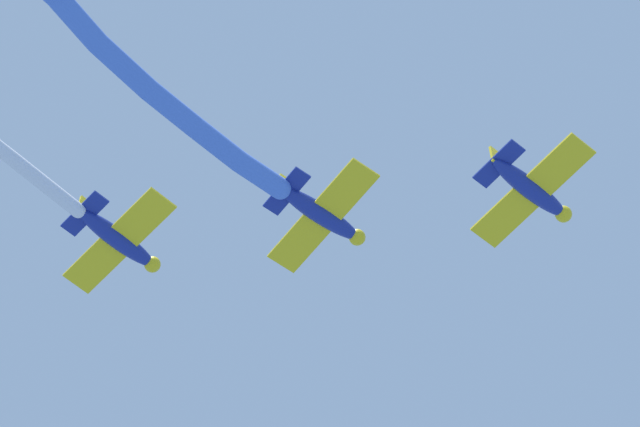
% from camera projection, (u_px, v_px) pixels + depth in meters
% --- Properties ---
extents(airplane_lead, '(4.79, 6.33, 1.56)m').
position_uv_depth(airplane_lead, '(531.00, 189.00, 63.69)').
color(airplane_lead, navy).
extents(airplane_left_wing, '(4.82, 6.34, 1.56)m').
position_uv_depth(airplane_left_wing, '(322.00, 215.00, 64.65)').
color(airplane_left_wing, navy).
extents(smoke_trail_left_wing, '(18.61, 2.22, 1.27)m').
position_uv_depth(smoke_trail_left_wing, '(123.00, 58.00, 60.79)').
color(smoke_trail_left_wing, '#4C75DB').
extents(airplane_right_wing, '(4.75, 6.31, 1.56)m').
position_uv_depth(airplane_right_wing, '(119.00, 239.00, 65.62)').
color(airplane_right_wing, navy).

